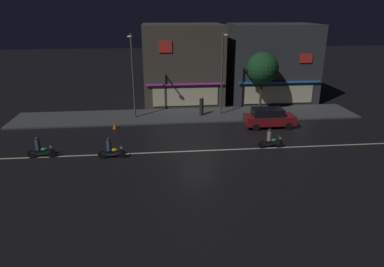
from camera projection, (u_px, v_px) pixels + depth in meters
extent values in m
plane|color=black|center=(199.00, 151.00, 25.36)|extent=(140.00, 140.00, 0.00)
cube|color=beige|center=(199.00, 151.00, 25.36)|extent=(30.80, 0.16, 0.01)
cube|color=#424447|center=(188.00, 115.00, 33.50)|extent=(32.42, 4.75, 0.14)
cube|color=#4C443A|center=(183.00, 64.00, 37.43)|extent=(8.23, 6.49, 8.23)
cube|color=#D83FD8|center=(185.00, 84.00, 34.79)|extent=(7.82, 0.24, 0.12)
cube|color=red|center=(165.00, 47.00, 33.41)|extent=(1.27, 0.08, 1.10)
cube|color=beige|center=(185.00, 97.00, 35.29)|extent=(6.59, 0.06, 1.80)
cube|color=#383A3F|center=(271.00, 63.00, 38.23)|extent=(9.05, 6.17, 8.22)
cube|color=#268CF2|center=(280.00, 82.00, 35.74)|extent=(8.60, 0.24, 0.12)
cube|color=red|center=(306.00, 58.00, 35.23)|extent=(1.29, 0.08, 0.92)
cube|color=beige|center=(279.00, 95.00, 36.24)|extent=(7.24, 0.06, 1.80)
cylinder|color=#47494C|center=(133.00, 77.00, 31.47)|extent=(0.16, 0.16, 7.59)
cube|color=#47494C|center=(130.00, 35.00, 29.56)|extent=(0.10, 1.40, 0.10)
ellipsoid|color=#F9E099|center=(130.00, 37.00, 28.94)|extent=(0.44, 0.32, 0.20)
cylinder|color=#47494C|center=(222.00, 74.00, 32.53)|extent=(0.16, 0.16, 7.63)
cube|color=#47494C|center=(225.00, 34.00, 30.62)|extent=(0.10, 1.40, 0.10)
ellipsoid|color=#F9E099|center=(226.00, 35.00, 29.99)|extent=(0.44, 0.32, 0.20)
cylinder|color=#232328|center=(202.00, 107.00, 33.10)|extent=(0.39, 0.39, 1.59)
sphere|color=tan|center=(202.00, 98.00, 32.80)|extent=(0.22, 0.22, 0.22)
cylinder|color=#473323|center=(261.00, 96.00, 34.54)|extent=(0.24, 0.24, 2.96)
sphere|color=#194723|center=(263.00, 68.00, 33.62)|extent=(3.07, 3.07, 3.07)
cube|color=maroon|center=(269.00, 119.00, 30.22)|extent=(4.30, 1.78, 0.76)
cube|color=black|center=(268.00, 112.00, 29.96)|extent=(2.58, 1.57, 0.60)
cube|color=#F9F2CC|center=(290.00, 116.00, 30.95)|extent=(0.08, 0.20, 0.12)
cube|color=#F9F2CC|center=(296.00, 120.00, 29.82)|extent=(0.08, 0.20, 0.12)
cylinder|color=black|center=(281.00, 120.00, 31.32)|extent=(0.62, 0.20, 0.62)
cylinder|color=black|center=(289.00, 126.00, 29.65)|extent=(0.62, 0.20, 0.62)
cylinder|color=black|center=(250.00, 121.00, 31.04)|extent=(0.62, 0.20, 0.62)
cylinder|color=black|center=(256.00, 127.00, 29.37)|extent=(0.62, 0.20, 0.62)
cylinder|color=black|center=(51.00, 153.00, 24.18)|extent=(0.60, 0.08, 0.60)
cylinder|color=black|center=(32.00, 154.00, 24.06)|extent=(0.60, 0.10, 0.60)
cube|color=black|center=(41.00, 152.00, 24.09)|extent=(1.30, 0.14, 0.20)
ellipsoid|color=#268C3F|center=(44.00, 149.00, 24.03)|extent=(0.44, 0.26, 0.24)
cube|color=black|center=(38.00, 150.00, 24.02)|extent=(0.56, 0.22, 0.10)
cylinder|color=slate|center=(49.00, 146.00, 23.99)|extent=(0.03, 0.60, 0.03)
sphere|color=white|center=(51.00, 147.00, 24.04)|extent=(0.14, 0.14, 0.14)
cylinder|color=#334766|center=(38.00, 145.00, 23.89)|extent=(0.32, 0.32, 0.70)
sphere|color=#333338|center=(37.00, 139.00, 23.73)|extent=(0.22, 0.22, 0.22)
cylinder|color=black|center=(279.00, 144.00, 25.85)|extent=(0.60, 0.08, 0.60)
cylinder|color=black|center=(262.00, 145.00, 25.73)|extent=(0.60, 0.10, 0.60)
cube|color=black|center=(271.00, 143.00, 25.75)|extent=(1.30, 0.14, 0.20)
ellipsoid|color=#268C3F|center=(274.00, 140.00, 25.70)|extent=(0.44, 0.26, 0.24)
cube|color=black|center=(268.00, 141.00, 25.68)|extent=(0.56, 0.22, 0.10)
cylinder|color=slate|center=(279.00, 137.00, 25.66)|extent=(0.03, 0.60, 0.03)
sphere|color=white|center=(280.00, 138.00, 25.70)|extent=(0.14, 0.14, 0.14)
cylinder|color=gray|center=(269.00, 136.00, 25.55)|extent=(0.32, 0.32, 0.70)
sphere|color=#333338|center=(270.00, 130.00, 25.40)|extent=(0.22, 0.22, 0.22)
cylinder|color=black|center=(121.00, 154.00, 24.08)|extent=(0.60, 0.08, 0.60)
cylinder|color=black|center=(102.00, 155.00, 23.95)|extent=(0.60, 0.10, 0.60)
cube|color=black|center=(112.00, 153.00, 23.98)|extent=(1.30, 0.14, 0.20)
ellipsoid|color=gold|center=(114.00, 150.00, 23.92)|extent=(0.44, 0.26, 0.24)
cube|color=black|center=(109.00, 151.00, 23.91)|extent=(0.56, 0.22, 0.10)
cylinder|color=slate|center=(120.00, 147.00, 23.88)|extent=(0.03, 0.60, 0.03)
sphere|color=white|center=(122.00, 148.00, 23.93)|extent=(0.14, 0.14, 0.14)
cylinder|color=#334766|center=(109.00, 146.00, 23.78)|extent=(0.32, 0.32, 0.70)
sphere|color=#333338|center=(108.00, 139.00, 23.62)|extent=(0.22, 0.22, 0.22)
cone|color=orange|center=(115.00, 126.00, 29.95)|extent=(0.36, 0.36, 0.55)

